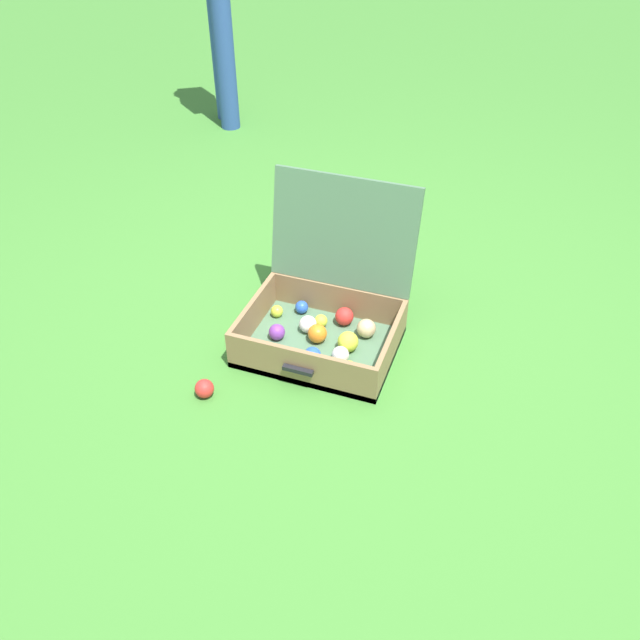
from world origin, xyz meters
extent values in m
plane|color=#3D7A2D|center=(0.00, 0.00, 0.00)|extent=(16.00, 16.00, 0.00)
cube|color=#4C7051|center=(-0.05, -0.05, 0.01)|extent=(0.56, 0.42, 0.03)
cube|color=olive|center=(-0.32, -0.05, 0.08)|extent=(0.02, 0.42, 0.15)
cube|color=olive|center=(0.22, -0.05, 0.08)|extent=(0.02, 0.42, 0.15)
cube|color=olive|center=(-0.05, -0.25, 0.08)|extent=(0.52, 0.02, 0.15)
cube|color=olive|center=(-0.05, 0.16, 0.08)|extent=(0.52, 0.02, 0.15)
cube|color=#4C7051|center=(-0.05, 0.21, 0.36)|extent=(0.56, 0.10, 0.42)
cube|color=black|center=(-0.05, -0.27, 0.08)|extent=(0.11, 0.02, 0.02)
sphere|color=white|center=(0.05, -0.12, 0.06)|extent=(0.06, 0.06, 0.06)
sphere|color=red|center=(-0.01, 0.10, 0.06)|extent=(0.07, 0.07, 0.07)
sphere|color=blue|center=(-0.05, -0.15, 0.06)|extent=(0.06, 0.06, 0.06)
sphere|color=#CCDB38|center=(0.05, -0.05, 0.06)|extent=(0.08, 0.08, 0.08)
sphere|color=white|center=(-0.12, 0.01, 0.06)|extent=(0.07, 0.07, 0.07)
sphere|color=yellow|center=(0.10, -0.17, 0.05)|extent=(0.05, 0.05, 0.05)
sphere|color=blue|center=(-0.19, 0.11, 0.05)|extent=(0.05, 0.05, 0.05)
sphere|color=purple|center=(-0.22, -0.07, 0.06)|extent=(0.06, 0.06, 0.06)
sphere|color=#D1B784|center=(0.09, 0.05, 0.06)|extent=(0.07, 0.07, 0.07)
sphere|color=#CCDB38|center=(-0.27, 0.05, 0.05)|extent=(0.05, 0.05, 0.05)
sphere|color=orange|center=(-0.07, -0.04, 0.06)|extent=(0.07, 0.07, 0.07)
sphere|color=#CCDB38|center=(-0.09, 0.05, 0.05)|extent=(0.05, 0.05, 0.05)
sphere|color=red|center=(-0.34, -0.42, 0.03)|extent=(0.07, 0.07, 0.07)
cylinder|color=#2D4C93|center=(-1.44, 1.97, 0.46)|extent=(0.12, 0.12, 0.92)
cylinder|color=#2D4C93|center=(-1.34, 1.82, 0.46)|extent=(0.12, 0.12, 0.92)
camera|label=1|loc=(0.56, -1.76, 1.58)|focal=35.84mm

